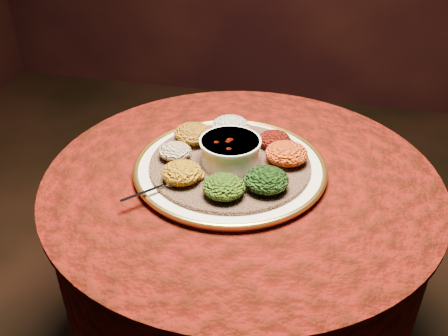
# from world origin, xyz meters

# --- Properties ---
(table) EXTENTS (0.96, 0.96, 0.73)m
(table) POSITION_xyz_m (0.00, 0.00, 0.55)
(table) COLOR black
(table) RESTS_ON ground
(platter) EXTENTS (0.51, 0.51, 0.02)m
(platter) POSITION_xyz_m (-0.03, 0.01, 0.75)
(platter) COLOR beige
(platter) RESTS_ON table
(injera) EXTENTS (0.47, 0.47, 0.01)m
(injera) POSITION_xyz_m (-0.03, 0.01, 0.76)
(injera) COLOR #895D44
(injera) RESTS_ON platter
(stew_bowl) EXTENTS (0.15, 0.15, 0.06)m
(stew_bowl) POSITION_xyz_m (-0.03, 0.01, 0.80)
(stew_bowl) COLOR silver
(stew_bowl) RESTS_ON injera
(spoon) EXTENTS (0.11, 0.11, 0.01)m
(spoon) POSITION_xyz_m (-0.15, -0.12, 0.77)
(spoon) COLOR silver
(spoon) RESTS_ON injera
(portion_ayib) EXTENTS (0.10, 0.10, 0.05)m
(portion_ayib) POSITION_xyz_m (-0.06, 0.14, 0.79)
(portion_ayib) COLOR beige
(portion_ayib) RESTS_ON injera
(portion_kitfo) EXTENTS (0.08, 0.08, 0.04)m
(portion_kitfo) POSITION_xyz_m (0.06, 0.10, 0.78)
(portion_kitfo) COLOR black
(portion_kitfo) RESTS_ON injera
(portion_tikil) EXTENTS (0.10, 0.10, 0.05)m
(portion_tikil) POSITION_xyz_m (0.10, 0.04, 0.79)
(portion_tikil) COLOR #A1770D
(portion_tikil) RESTS_ON injera
(portion_gomen) EXTENTS (0.10, 0.10, 0.05)m
(portion_gomen) POSITION_xyz_m (0.07, -0.08, 0.79)
(portion_gomen) COLOR black
(portion_gomen) RESTS_ON injera
(portion_mixveg) EXTENTS (0.10, 0.09, 0.05)m
(portion_mixveg) POSITION_xyz_m (-0.01, -0.13, 0.78)
(portion_mixveg) COLOR #A3330A
(portion_mixveg) RESTS_ON injera
(portion_kik) EXTENTS (0.09, 0.09, 0.04)m
(portion_kik) POSITION_xyz_m (-0.12, -0.09, 0.78)
(portion_kik) COLOR #A5710E
(portion_kik) RESTS_ON injera
(portion_timatim) EXTENTS (0.08, 0.08, 0.04)m
(portion_timatim) POSITION_xyz_m (-0.16, -0.01, 0.78)
(portion_timatim) COLOR maroon
(portion_timatim) RESTS_ON injera
(portion_shiro) EXTENTS (0.10, 0.09, 0.05)m
(portion_shiro) POSITION_xyz_m (-0.14, 0.08, 0.79)
(portion_shiro) COLOR #9D5612
(portion_shiro) RESTS_ON injera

